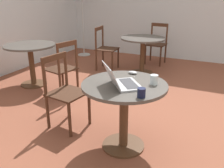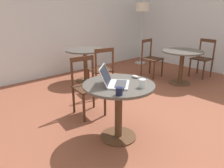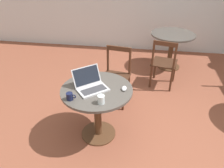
% 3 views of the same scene
% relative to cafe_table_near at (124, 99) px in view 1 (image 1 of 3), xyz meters
% --- Properties ---
extents(ground_plane, '(16.00, 16.00, 0.00)m').
position_rel_cafe_table_near_xyz_m(ground_plane, '(0.65, -0.21, -0.54)').
color(ground_plane, brown).
extents(wall_side, '(0.06, 9.40, 2.70)m').
position_rel_cafe_table_near_xyz_m(wall_side, '(3.88, -0.21, 0.81)').
color(wall_side, silver).
rests_on(wall_side, ground_plane).
extents(cafe_table_near, '(0.84, 0.84, 0.71)m').
position_rel_cafe_table_near_xyz_m(cafe_table_near, '(0.00, 0.00, 0.00)').
color(cafe_table_near, '#51331E').
rests_on(cafe_table_near, ground_plane).
extents(cafe_table_mid, '(0.84, 0.84, 0.71)m').
position_rel_cafe_table_near_xyz_m(cafe_table_mid, '(2.44, 0.61, 0.00)').
color(cafe_table_mid, '#51331E').
rests_on(cafe_table_mid, ground_plane).
extents(cafe_table_far, '(0.84, 0.84, 0.71)m').
position_rel_cafe_table_near_xyz_m(cafe_table_far, '(1.04, 2.12, 0.00)').
color(cafe_table_far, '#51331E').
rests_on(cafe_table_far, ground_plane).
extents(chair_near_back, '(0.45, 0.45, 0.87)m').
position_rel_cafe_table_near_xyz_m(chair_near_back, '(0.12, 0.80, -0.11)').
color(chair_near_back, '#472819').
rests_on(chair_near_back, ground_plane).
extents(chair_mid_right, '(0.42, 0.42, 0.87)m').
position_rel_cafe_table_near_xyz_m(chair_mid_right, '(3.28, 0.56, -0.11)').
color(chair_mid_right, '#472819').
rests_on(chair_mid_right, ground_plane).
extents(chair_mid_back, '(0.42, 0.42, 0.87)m').
position_rel_cafe_table_near_xyz_m(chair_mid_back, '(2.39, 1.39, -0.11)').
color(chair_mid_back, '#472819').
rests_on(chair_mid_back, ground_plane).
extents(chair_far_front, '(0.48, 0.48, 0.87)m').
position_rel_cafe_table_near_xyz_m(chair_far_front, '(0.86, 1.36, -0.11)').
color(chair_far_front, '#472819').
rests_on(chair_far_front, ground_plane).
extents(laptop, '(0.46, 0.45, 0.22)m').
position_rel_cafe_table_near_xyz_m(laptop, '(-0.07, -0.00, 0.21)').
color(laptop, '#B7B7BC').
rests_on(laptop, cafe_table_near).
extents(mouse, '(0.06, 0.10, 0.03)m').
position_rel_cafe_table_near_xyz_m(mouse, '(0.32, 0.03, 0.18)').
color(mouse, '#B7B7BC').
rests_on(mouse, cafe_table_near).
extents(mug, '(0.11, 0.07, 0.08)m').
position_rel_cafe_table_near_xyz_m(mug, '(-0.23, -0.25, 0.21)').
color(mug, '#141938').
rests_on(mug, cafe_table_near).
extents(drinking_glass, '(0.08, 0.08, 0.09)m').
position_rel_cafe_table_near_xyz_m(drinking_glass, '(0.11, -0.26, 0.21)').
color(drinking_glass, silver).
rests_on(drinking_glass, cafe_table_near).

